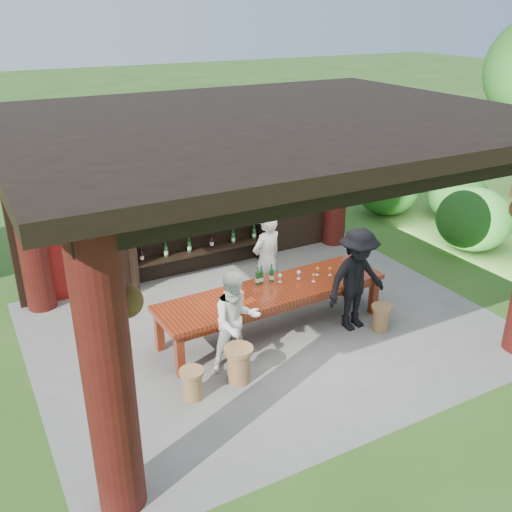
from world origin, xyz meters
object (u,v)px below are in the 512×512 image
stool_near_left (239,363)px  host (267,261)px  guest_woman (236,322)px  guest_man (357,280)px  wine_shelf (199,216)px  stool_near_right (381,317)px  tasting_table (273,296)px  stool_far_left (192,383)px  napkin_basket (234,296)px

stool_near_left → host: bearing=50.9°
guest_woman → guest_man: (2.22, 0.09, 0.11)m
wine_shelf → stool_near_right: bearing=-62.9°
tasting_table → guest_woman: guest_woman is taller
stool_near_right → stool_far_left: stool_far_left is taller
stool_near_right → napkin_basket: 2.49m
stool_near_left → stool_near_right: size_ratio=1.24×
guest_woman → napkin_basket: size_ratio=5.88×
host → guest_woman: bearing=34.3°
stool_far_left → napkin_basket: napkin_basket is taller
host → guest_woman: (-1.33, -1.48, -0.09)m
stool_near_right → host: 2.15m
wine_shelf → tasting_table: size_ratio=0.72×
tasting_table → stool_near_left: 1.52m
stool_near_left → guest_woman: bearing=68.1°
guest_man → tasting_table: bearing=151.2°
stool_near_left → guest_man: size_ratio=0.32×
tasting_table → guest_woman: 1.18m
guest_man → guest_woman: bearing=177.7°
host → napkin_basket: 1.36m
stool_near_right → stool_far_left: 3.41m
wine_shelf → tasting_table: (0.16, -2.54, -0.59)m
host → guest_man: guest_man is taller
wine_shelf → napkin_basket: size_ratio=10.70×
stool_near_left → napkin_basket: size_ratio=2.11×
host → guest_woman: 1.99m
stool_far_left → host: host is taller
stool_far_left → guest_woman: guest_woman is taller
guest_woman → guest_man: size_ratio=0.88×
tasting_table → host: 0.93m
stool_far_left → guest_man: 3.18m
wine_shelf → host: wine_shelf is taller
stool_near_left → guest_man: 2.46m
stool_far_left → stool_near_right: bearing=3.2°
stool_near_right → host: host is taller
host → napkin_basket: host is taller
stool_near_right → napkin_basket: (-2.28, 0.81, 0.59)m
wine_shelf → stool_near_left: (-0.95, -3.52, -0.93)m
wine_shelf → stool_near_left: wine_shelf is taller
tasting_table → stool_near_left: (-1.11, -0.97, -0.35)m
guest_man → stool_far_left: bearing=-176.1°
stool_near_left → stool_far_left: (-0.73, -0.05, -0.05)m
stool_far_left → guest_man: (3.08, 0.47, 0.63)m
wine_shelf → stool_far_left: wine_shelf is taller
tasting_table → guest_man: (1.24, -0.55, 0.23)m
stool_near_left → stool_near_right: bearing=3.0°
stool_far_left → guest_man: guest_man is taller
host → guest_man: size_ratio=0.98×
stool_near_right → stool_far_left: size_ratio=0.98×
stool_near_right → guest_man: size_ratio=0.25×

